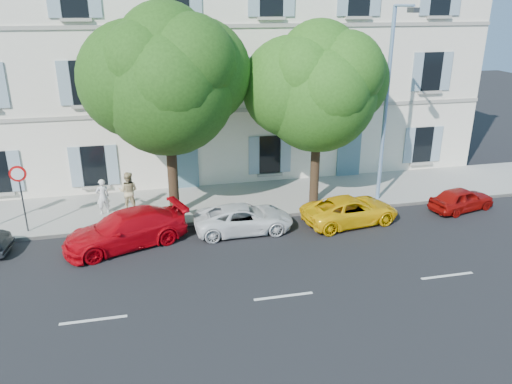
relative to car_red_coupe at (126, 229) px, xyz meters
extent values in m
plane|color=black|center=(5.08, -0.90, -0.70)|extent=(90.00, 90.00, 0.00)
cube|color=#A09E96|center=(5.08, 3.55, -0.63)|extent=(36.00, 4.50, 0.15)
cube|color=#9E998E|center=(5.08, 1.38, -0.62)|extent=(36.00, 0.16, 0.16)
cube|color=white|center=(5.08, 9.30, 5.30)|extent=(28.00, 7.00, 12.00)
imported|color=#C0050F|center=(0.00, 0.00, 0.00)|extent=(5.21, 3.44, 1.40)
imported|color=white|center=(4.79, 0.29, -0.13)|extent=(4.16, 1.94, 1.15)
imported|color=yellow|center=(9.48, 0.12, -0.11)|extent=(4.51, 2.58, 1.19)
imported|color=#940C09|center=(15.05, 0.33, -0.16)|extent=(3.42, 2.00, 1.09)
cylinder|color=#3A2819|center=(2.07, 2.45, 1.21)|extent=(0.44, 0.44, 3.53)
ellipsoid|color=#2C6219|center=(2.07, 2.45, 5.09)|extent=(5.64, 5.64, 6.21)
cylinder|color=#3A2819|center=(8.61, 2.45, 1.04)|extent=(0.42, 0.42, 3.19)
ellipsoid|color=#35761E|center=(8.61, 2.45, 4.58)|extent=(5.18, 5.18, 5.70)
cylinder|color=#383A3D|center=(-4.02, 1.94, 0.66)|extent=(0.07, 0.07, 2.41)
cylinder|color=red|center=(-4.02, 1.91, 1.97)|extent=(0.66, 0.08, 0.66)
cylinder|color=#7293BF|center=(11.75, 2.14, 3.83)|extent=(0.18, 0.18, 8.76)
cylinder|color=#7293BF|center=(11.75, 1.38, 8.21)|extent=(0.15, 1.54, 0.11)
cube|color=#383A3D|center=(11.75, 0.61, 8.05)|extent=(0.29, 0.50, 0.20)
imported|color=silver|center=(-1.02, 3.16, 0.26)|extent=(0.69, 0.57, 1.62)
imported|color=tan|center=(0.10, 3.33, 0.35)|extent=(1.03, 0.90, 1.81)
camera|label=1|loc=(1.12, -18.43, 8.37)|focal=35.00mm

